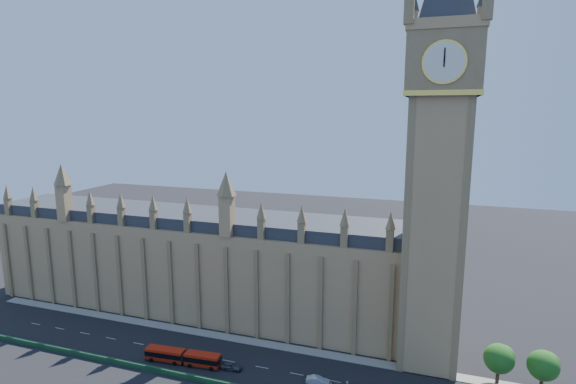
% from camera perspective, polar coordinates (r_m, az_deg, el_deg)
% --- Properties ---
extents(ground, '(400.00, 400.00, 0.00)m').
position_cam_1_polar(ground, '(106.66, -5.47, -20.93)').
color(ground, black).
rests_on(ground, ground).
extents(palace_westminster, '(120.00, 20.00, 28.00)m').
position_cam_1_polar(palace_westminster, '(129.23, -11.84, -8.61)').
color(palace_westminster, '#AB8353').
rests_on(palace_westminster, ground).
extents(elizabeth_tower, '(20.59, 20.59, 105.00)m').
position_cam_1_polar(elizabeth_tower, '(97.10, 18.86, 9.37)').
color(elizabeth_tower, '#AB8353').
rests_on(elizabeth_tower, ground).
extents(kerb_north, '(160.00, 3.00, 0.16)m').
position_cam_1_polar(kerb_north, '(114.18, -3.43, -18.60)').
color(kerb_north, gray).
rests_on(kerb_north, ground).
extents(tree_east_near, '(6.00, 6.00, 8.50)m').
position_cam_1_polar(tree_east_near, '(106.47, 25.34, -18.50)').
color(tree_east_near, '#382619').
rests_on(tree_east_near, ground).
extents(tree_east_far, '(6.00, 6.00, 8.50)m').
position_cam_1_polar(tree_east_far, '(107.84, 29.79, -18.51)').
color(tree_east_far, '#382619').
rests_on(tree_east_far, ground).
extents(red_bus, '(17.58, 3.91, 2.96)m').
position_cam_1_polar(red_bus, '(108.20, -13.21, -19.72)').
color(red_bus, '#B91E0C').
rests_on(red_bus, ground).
extents(car_grey, '(4.84, 2.06, 1.63)m').
position_cam_1_polar(car_grey, '(104.76, -7.23, -21.07)').
color(car_grey, '#42444A').
rests_on(car_grey, ground).
extents(car_silver, '(4.85, 1.99, 1.56)m').
position_cam_1_polar(car_silver, '(99.79, 3.79, -22.77)').
color(car_silver, '#B1B4BA').
rests_on(car_silver, ground).
extents(cone_a, '(0.59, 0.59, 0.78)m').
position_cam_1_polar(cone_a, '(100.46, 7.54, -22.87)').
color(cone_a, black).
rests_on(cone_a, ground).
extents(cone_b, '(0.52, 0.52, 0.64)m').
position_cam_1_polar(cone_b, '(100.80, 5.24, -22.74)').
color(cone_b, black).
rests_on(cone_b, ground).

